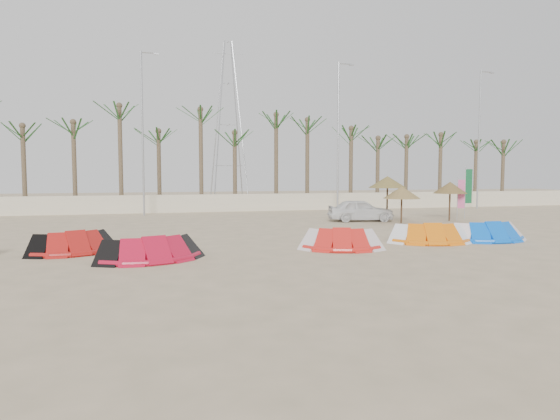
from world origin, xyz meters
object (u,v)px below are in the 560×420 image
object	(u,v)px
parasol_mid	(387,182)
kite_red_left	(76,241)
car	(361,210)
kite_red_mid	(152,247)
kite_orange	(427,232)
parasol_left	(402,192)
kite_red_right	(338,238)
parasol_right	(450,188)
kite_blue	(485,231)

from	to	relation	value
parasol_mid	kite_red_left	bearing A→B (deg)	-154.36
parasol_mid	car	bearing A→B (deg)	164.40
kite_red_mid	parasol_mid	world-z (taller)	parasol_mid
kite_orange	parasol_left	xyz separation A→B (m)	(2.69, 7.34, 1.36)
kite_orange	kite_red_left	bearing A→B (deg)	176.93
kite_red_left	kite_red_mid	bearing A→B (deg)	-38.79
kite_orange	car	bearing A→B (deg)	84.35
kite_red_right	parasol_right	distance (m)	13.67
parasol_right	car	size ratio (longest dim) A/B	0.61
kite_red_mid	parasol_right	distance (m)	19.82
kite_red_right	car	size ratio (longest dim) A/B	0.87
parasol_right	parasol_left	bearing A→B (deg)	-171.31
kite_orange	parasol_mid	world-z (taller)	parasol_mid
kite_red_mid	kite_blue	world-z (taller)	same
kite_red_right	kite_red_mid	bearing A→B (deg)	-174.73
kite_red_mid	kite_red_left	bearing A→B (deg)	141.21
kite_red_mid	kite_orange	world-z (taller)	same
parasol_left	parasol_mid	xyz separation A→B (m)	(-0.28, 1.27, 0.58)
parasol_mid	car	world-z (taller)	parasol_mid
kite_red_right	parasol_right	size ratio (longest dim) A/B	1.43
parasol_right	car	world-z (taller)	parasol_right
kite_blue	kite_red_mid	bearing A→B (deg)	-174.33
kite_blue	parasol_left	bearing A→B (deg)	90.74
kite_orange	car	xyz separation A→B (m)	(0.89, 9.04, 0.24)
kite_blue	car	xyz separation A→B (m)	(-1.89, 9.08, 0.24)
kite_blue	car	world-z (taller)	car
kite_red_right	kite_red_left	bearing A→B (deg)	170.99
kite_red_mid	car	size ratio (longest dim) A/B	0.99
kite_red_right	car	xyz separation A→B (m)	(5.17, 9.83, 0.25)
parasol_mid	kite_red_right	bearing A→B (deg)	-125.44
kite_red_right	parasol_left	size ratio (longest dim) A/B	1.59
parasol_left	kite_blue	bearing A→B (deg)	-89.26
kite_red_mid	kite_red_right	bearing A→B (deg)	5.27
kite_red_mid	parasol_right	xyz separation A→B (m)	(17.43, 9.31, 1.59)
parasol_mid	car	xyz separation A→B (m)	(-1.52, 0.42, -1.69)
kite_blue	parasol_right	distance (m)	8.75
kite_red_mid	parasol_left	size ratio (longest dim) A/B	1.81
parasol_left	car	distance (m)	2.71
kite_red_left	car	distance (m)	17.02
kite_red_right	kite_blue	size ratio (longest dim) A/B	0.99
parasol_left	car	xyz separation A→B (m)	(-1.80, 1.70, -1.12)
kite_red_left	car	xyz separation A→B (m)	(14.87, 8.29, 0.25)
kite_orange	kite_blue	bearing A→B (deg)	-0.78
parasol_left	kite_orange	bearing A→B (deg)	-110.13
parasol_left	kite_red_right	bearing A→B (deg)	-130.60
parasol_right	kite_blue	bearing A→B (deg)	-113.17
kite_red_mid	kite_blue	distance (m)	14.11
kite_blue	parasol_left	size ratio (longest dim) A/B	1.60
kite_red_left	parasol_mid	xyz separation A→B (m)	(16.39, 7.87, 1.94)
kite_red_right	parasol_mid	distance (m)	11.70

